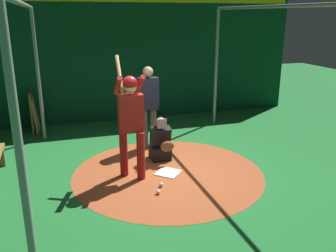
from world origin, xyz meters
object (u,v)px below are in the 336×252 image
at_px(batter, 131,116).
at_px(baseball_0, 161,185).
at_px(bat_rack, 33,111).
at_px(home_plate, 168,172).
at_px(catcher, 161,143).
at_px(baseball_1, 158,192).
at_px(umpire, 148,102).

relative_size(batter, baseball_0, 30.11).
relative_size(batter, bat_rack, 1.89).
height_order(home_plate, catcher, catcher).
xyz_separation_m(home_plate, catcher, (-0.69, 0.06, 0.35)).
xyz_separation_m(batter, baseball_1, (0.82, 0.26, -1.14)).
xyz_separation_m(catcher, baseball_0, (1.20, -0.35, -0.32)).
distance_m(home_plate, catcher, 0.77).
bearing_deg(baseball_0, catcher, 163.64).
bearing_deg(bat_rack, baseball_0, 27.45).
relative_size(home_plate, batter, 0.19).
relative_size(catcher, umpire, 0.50).
bearing_deg(catcher, bat_rack, -140.19).
xyz_separation_m(home_plate, bat_rack, (-3.80, -2.53, 0.48)).
height_order(batter, umpire, batter).
bearing_deg(home_plate, umpire, 179.00).
bearing_deg(baseball_0, baseball_1, -27.01).
relative_size(home_plate, baseball_0, 5.68).
bearing_deg(baseball_1, home_plate, 151.31).
distance_m(batter, catcher, 1.28).
bearing_deg(baseball_0, batter, -145.28).
bearing_deg(baseball_0, umpire, 171.13).
bearing_deg(batter, umpire, 154.16).
bearing_deg(batter, baseball_0, 34.72).
distance_m(home_plate, bat_rack, 4.59).
relative_size(batter, baseball_1, 30.11).
height_order(bat_rack, baseball_0, bat_rack).
xyz_separation_m(batter, catcher, (-0.63, 0.75, -0.82)).
relative_size(home_plate, baseball_1, 5.68).
distance_m(bat_rack, baseball_1, 5.05).
bearing_deg(batter, baseball_1, 17.93).
distance_m(umpire, baseball_0, 2.29).
xyz_separation_m(baseball_0, baseball_1, (0.25, -0.13, 0.00)).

